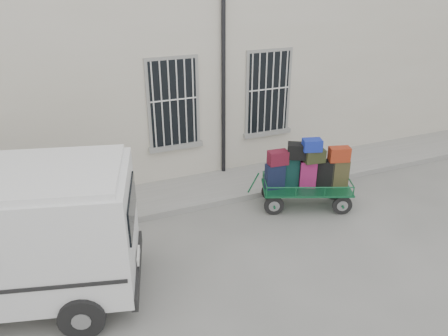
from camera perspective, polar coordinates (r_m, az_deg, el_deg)
name	(u,v)px	position (r m, az deg, el deg)	size (l,w,h in m)	color
ground	(234,236)	(9.74, 1.37, -8.87)	(80.00, 80.00, 0.00)	slate
building	(161,55)	(13.52, -8.25, 14.38)	(24.00, 5.15, 6.00)	beige
sidewalk	(201,190)	(11.47, -3.07, -2.89)	(24.00, 1.70, 0.15)	gray
luggage_cart	(307,172)	(10.62, 10.82, -0.55)	(2.48, 1.67, 1.80)	black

